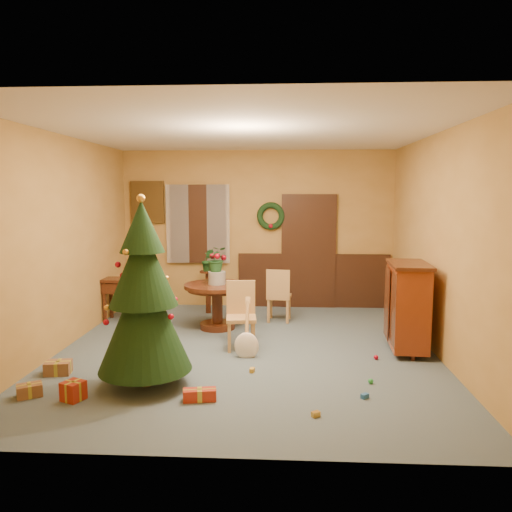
# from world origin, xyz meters

# --- Properties ---
(room_envelope) EXTENTS (5.50, 5.50, 5.50)m
(room_envelope) POSITION_xyz_m (0.21, 2.70, 1.12)
(room_envelope) COLOR #3B4B56
(room_envelope) RESTS_ON ground
(dining_table) EXTENTS (1.03, 1.03, 0.71)m
(dining_table) POSITION_xyz_m (-0.54, 1.11, 0.50)
(dining_table) COLOR black
(dining_table) RESTS_ON floor
(urn) EXTENTS (0.27, 0.27, 0.20)m
(urn) POSITION_xyz_m (-0.54, 1.11, 0.81)
(urn) COLOR slate
(urn) RESTS_ON dining_table
(centerpiece_plant) EXTENTS (0.35, 0.31, 0.39)m
(centerpiece_plant) POSITION_xyz_m (-0.54, 1.11, 1.10)
(centerpiece_plant) COLOR #1E4C23
(centerpiece_plant) RESTS_ON urn
(chair_near) EXTENTS (0.44, 0.44, 0.92)m
(chair_near) POSITION_xyz_m (-0.09, 0.16, 0.49)
(chair_near) COLOR #A67F42
(chair_near) RESTS_ON floor
(chair_far) EXTENTS (0.42, 0.42, 0.89)m
(chair_far) POSITION_xyz_m (0.41, 1.57, 0.48)
(chair_far) COLOR #A67F42
(chair_far) RESTS_ON floor
(guitar) EXTENTS (0.39, 0.52, 0.73)m
(guitar) POSITION_xyz_m (0.02, -0.26, 0.37)
(guitar) COLOR #F5E4CC
(guitar) RESTS_ON floor
(plant_stand) EXTENTS (0.29, 0.29, 0.75)m
(plant_stand) POSITION_xyz_m (-0.84, 2.12, 0.47)
(plant_stand) COLOR black
(plant_stand) RESTS_ON floor
(stand_plant) EXTENTS (0.26, 0.23, 0.39)m
(stand_plant) POSITION_xyz_m (-0.84, 2.12, 0.95)
(stand_plant) COLOR #19471E
(stand_plant) RESTS_ON plant_stand
(christmas_tree) EXTENTS (1.02, 1.02, 2.11)m
(christmas_tree) POSITION_xyz_m (-1.02, -1.27, 1.00)
(christmas_tree) COLOR #382111
(christmas_tree) RESTS_ON floor
(writing_desk) EXTENTS (0.81, 0.42, 0.71)m
(writing_desk) POSITION_xyz_m (-2.11, 1.53, 0.53)
(writing_desk) COLOR black
(writing_desk) RESTS_ON floor
(sideboard) EXTENTS (0.56, 0.97, 1.20)m
(sideboard) POSITION_xyz_m (2.15, 0.12, 0.64)
(sideboard) COLOR #561F09
(sideboard) RESTS_ON floor
(gift_a) EXTENTS (0.32, 0.25, 0.16)m
(gift_a) POSITION_xyz_m (-2.15, -0.99, 0.08)
(gift_a) COLOR brown
(gift_a) RESTS_ON floor
(gift_b) EXTENTS (0.26, 0.26, 0.20)m
(gift_b) POSITION_xyz_m (-1.65, -1.70, 0.10)
(gift_b) COLOR #A22915
(gift_b) RESTS_ON floor
(gift_c) EXTENTS (0.30, 0.27, 0.13)m
(gift_c) POSITION_xyz_m (-2.15, -1.65, 0.07)
(gift_c) COLOR brown
(gift_c) RESTS_ON floor
(gift_d) EXTENTS (0.36, 0.20, 0.12)m
(gift_d) POSITION_xyz_m (-0.36, -1.64, 0.06)
(gift_d) COLOR #A22915
(gift_d) RESTS_ON floor
(toy_a) EXTENTS (0.09, 0.09, 0.05)m
(toy_a) POSITION_xyz_m (1.34, -1.49, 0.03)
(toy_a) COLOR #225595
(toy_a) RESTS_ON floor
(toy_b) EXTENTS (0.06, 0.06, 0.06)m
(toy_b) POSITION_xyz_m (1.47, -1.09, 0.03)
(toy_b) COLOR #268E3A
(toy_b) RESTS_ON floor
(toy_c) EXTENTS (0.06, 0.09, 0.05)m
(toy_c) POSITION_xyz_m (0.13, -0.80, 0.03)
(toy_c) COLOR gold
(toy_c) RESTS_ON floor
(toy_d) EXTENTS (0.06, 0.06, 0.06)m
(toy_d) POSITION_xyz_m (1.68, -0.26, 0.03)
(toy_d) COLOR #A80B20
(toy_d) RESTS_ON floor
(toy_e) EXTENTS (0.09, 0.09, 0.05)m
(toy_e) POSITION_xyz_m (0.81, -1.95, 0.03)
(toy_e) COLOR gold
(toy_e) RESTS_ON floor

